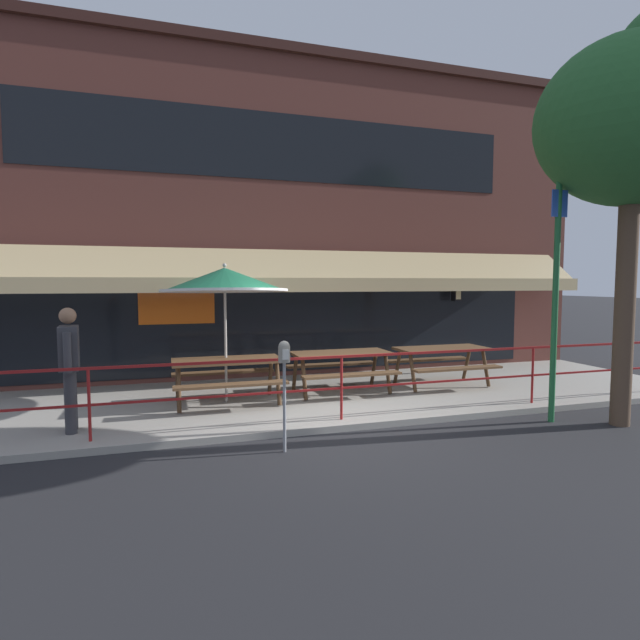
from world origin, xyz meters
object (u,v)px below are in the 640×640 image
picnic_table_centre (341,360)px  pedestrian_walking (69,363)px  picnic_table_right (442,355)px  patio_umbrella_left (225,281)px  parking_meter_near (284,362)px  street_sign_pole (556,268)px  picnic_table_left (227,368)px

picnic_table_centre → pedestrian_walking: pedestrian_walking is taller
picnic_table_centre → picnic_table_right: 2.12m
patio_umbrella_left → pedestrian_walking: size_ratio=1.39×
parking_meter_near → pedestrian_walking: bearing=152.4°
patio_umbrella_left → pedestrian_walking: (-2.24, -1.13, -1.12)m
street_sign_pole → picnic_table_right: bearing=100.5°
street_sign_pole → picnic_table_left: bearing=154.6°
parking_meter_near → street_sign_pole: 4.43m
patio_umbrella_left → parking_meter_near: bearing=-80.3°
picnic_table_right → pedestrian_walking: 6.59m
picnic_table_right → parking_meter_near: (-3.80, -2.58, 0.44)m
patio_umbrella_left → street_sign_pole: size_ratio=0.51×
picnic_table_centre → street_sign_pole: bearing=-43.7°
picnic_table_left → street_sign_pole: street_sign_pole is taller
picnic_table_left → patio_umbrella_left: patio_umbrella_left is taller
picnic_table_centre → patio_umbrella_left: patio_umbrella_left is taller
parking_meter_near → picnic_table_centre: bearing=56.8°
picnic_table_left → patio_umbrella_left: size_ratio=0.76×
picnic_table_right → picnic_table_centre: bearing=-179.9°
picnic_table_left → picnic_table_centre: bearing=6.2°
picnic_table_left → pedestrian_walking: pedestrian_walking is taller
picnic_table_centre → patio_umbrella_left: 2.58m
picnic_table_left → pedestrian_walking: 2.46m
patio_umbrella_left → street_sign_pole: (4.69, -2.41, 0.19)m
patio_umbrella_left → picnic_table_right: bearing=0.6°
picnic_table_left → pedestrian_walking: bearing=-157.1°
picnic_table_left → parking_meter_near: size_ratio=1.27×
parking_meter_near → street_sign_pole: size_ratio=0.31×
pedestrian_walking → picnic_table_right: bearing=10.3°
picnic_table_centre → patio_umbrella_left: (-2.12, -0.04, 1.47)m
picnic_table_centre → picnic_table_right: (2.12, 0.01, 0.00)m
picnic_table_left → street_sign_pole: 5.45m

